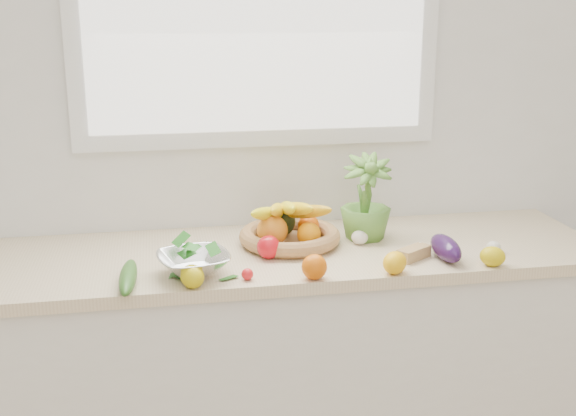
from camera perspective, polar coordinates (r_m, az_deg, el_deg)
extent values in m
cube|color=white|center=(2.60, -2.39, 8.24)|extent=(4.50, 0.02, 2.70)
cube|color=silver|center=(2.61, -1.19, -13.11)|extent=(2.20, 0.58, 0.86)
cube|color=beige|center=(2.43, -1.25, -3.79)|extent=(2.24, 0.62, 0.04)
sphere|color=#D75B06|center=(2.16, 2.09, -4.67)|extent=(0.08, 0.08, 0.08)
ellipsoid|color=#CEB70B|center=(2.12, -7.57, -5.38)|extent=(0.09, 0.10, 0.07)
ellipsoid|color=#FFB60D|center=(2.23, 8.43, -4.30)|extent=(0.11, 0.11, 0.07)
ellipsoid|color=#D3B80B|center=(2.36, 15.86, -3.70)|extent=(0.10, 0.10, 0.06)
sphere|color=red|center=(2.33, -1.54, -3.11)|extent=(0.08, 0.08, 0.08)
cube|color=tan|center=(2.37, 9.90, -3.53)|extent=(0.13, 0.11, 0.04)
ellipsoid|color=white|center=(2.42, 10.36, -3.10)|extent=(0.05, 0.05, 0.04)
ellipsoid|color=white|center=(2.48, 5.68, -2.32)|extent=(0.06, 0.06, 0.05)
ellipsoid|color=white|center=(2.48, 15.95, -2.99)|extent=(0.06, 0.06, 0.04)
ellipsoid|color=#2A103D|center=(2.38, 12.35, -3.11)|extent=(0.07, 0.19, 0.08)
ellipsoid|color=#244F17|center=(2.17, -12.52, -5.35)|extent=(0.06, 0.28, 0.05)
sphere|color=red|center=(2.17, -3.23, -5.24)|extent=(0.04, 0.04, 0.04)
imported|color=#578D33|center=(2.52, 6.17, 0.68)|extent=(0.20, 0.20, 0.31)
cylinder|color=tan|center=(2.47, 0.14, -2.77)|extent=(0.30, 0.30, 0.01)
torus|color=#A97F4B|center=(2.46, 0.14, -2.22)|extent=(0.35, 0.35, 0.05)
sphere|color=orange|center=(2.42, -1.25, -1.77)|extent=(0.11, 0.11, 0.10)
sphere|color=orange|center=(2.42, 1.66, -2.07)|extent=(0.08, 0.08, 0.08)
sphere|color=#DD5506|center=(2.52, 1.63, -1.39)|extent=(0.08, 0.08, 0.08)
ellipsoid|color=black|center=(2.52, -0.38, -1.00)|extent=(0.09, 0.09, 0.11)
ellipsoid|color=yellow|center=(2.42, -1.56, -0.45)|extent=(0.18, 0.21, 0.10)
ellipsoid|color=yellow|center=(2.42, -0.82, -0.13)|extent=(0.11, 0.23, 0.10)
ellipsoid|color=yellow|center=(2.42, -0.05, 0.01)|extent=(0.04, 0.23, 0.10)
ellipsoid|color=yellow|center=(2.44, 0.67, -0.06)|extent=(0.11, 0.23, 0.10)
ellipsoid|color=gold|center=(2.44, 1.46, -0.29)|extent=(0.17, 0.21, 0.10)
cylinder|color=silver|center=(2.22, -7.45, -5.09)|extent=(0.10, 0.10, 0.02)
imported|color=white|center=(2.21, -7.48, -4.26)|extent=(0.25, 0.25, 0.05)
ellipsoid|color=#225E17|center=(2.19, -7.52, -3.27)|extent=(0.19, 0.19, 0.07)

